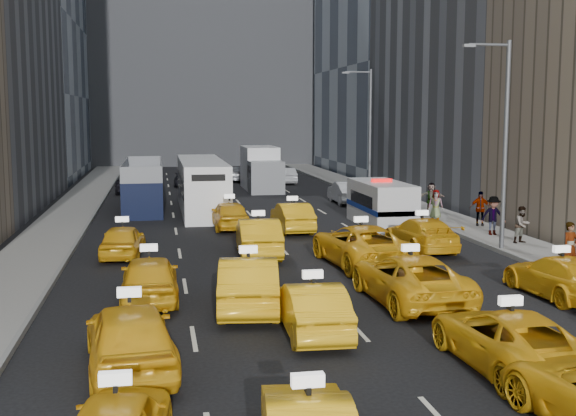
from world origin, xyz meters
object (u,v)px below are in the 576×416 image
city_bus (202,186)px  pedestrian_0 (570,247)px  nypd_van (381,204)px  double_decker (143,186)px  box_truck (261,169)px

city_bus → pedestrian_0: size_ratio=6.65×
nypd_van → pedestrian_0: nypd_van is taller
nypd_van → double_decker: bearing=147.9°
nypd_van → pedestrian_0: bearing=-72.7°
pedestrian_0 → city_bus: bearing=105.8°
box_truck → pedestrian_0: 32.93m
nypd_van → box_truck: bearing=104.7°
double_decker → box_truck: (8.91, 10.11, 0.19)m
nypd_van → box_truck: (-3.72, 19.26, 0.52)m
nypd_van → pedestrian_0: size_ratio=3.21×
nypd_van → pedestrian_0: 13.32m
double_decker → pedestrian_0: bearing=-60.6°
box_truck → pedestrian_0: size_ratio=4.00×
double_decker → box_truck: box_truck is taller
city_bus → box_truck: 13.03m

